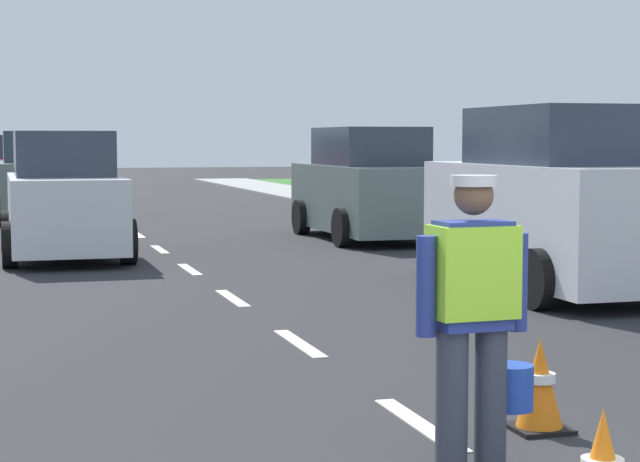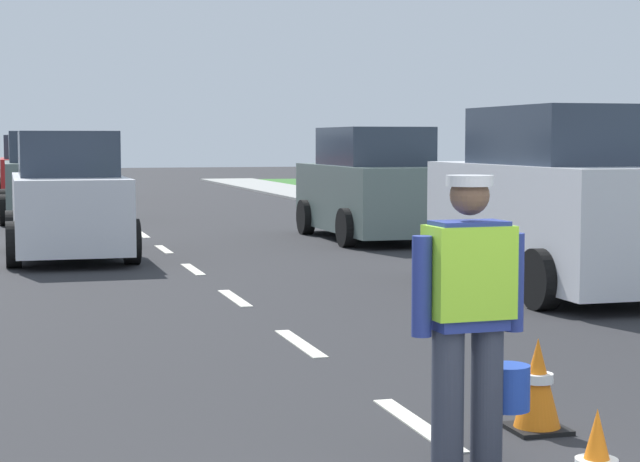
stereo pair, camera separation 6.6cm
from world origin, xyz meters
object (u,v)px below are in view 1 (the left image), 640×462
road_worker (476,309)px  car_oncoming_second (37,179)px  car_parked_curbside (552,206)px  car_parked_far (368,187)px  car_oncoming_third (24,170)px  car_oncoming_lead (64,199)px  traffic_cone_near (540,385)px

road_worker → car_oncoming_second: size_ratio=0.38×
road_worker → car_oncoming_second: bearing=94.6°
car_parked_curbside → car_parked_far: car_parked_curbside is taller
car_parked_far → car_oncoming_third: 16.12m
road_worker → car_parked_far: (4.11, 13.98, 0.04)m
car_oncoming_lead → car_oncoming_second: size_ratio=0.94×
traffic_cone_near → road_worker: bearing=-137.2°
car_oncoming_third → road_worker: bearing=-86.6°
traffic_cone_near → car_parked_curbside: 6.73m
road_worker → car_oncoming_third: 29.06m
car_oncoming_second → car_oncoming_third: car_oncoming_second is taller
car_parked_curbside → car_parked_far: 7.38m
car_parked_curbside → road_worker: bearing=-121.1°
car_oncoming_second → car_oncoming_lead: bearing=-89.1°
traffic_cone_near → car_oncoming_lead: bearing=101.2°
road_worker → car_parked_far: size_ratio=0.38×
traffic_cone_near → car_oncoming_third: 28.40m
road_worker → car_parked_far: bearing=73.6°
road_worker → traffic_cone_near: size_ratio=2.77×
road_worker → car_parked_curbside: 7.71m
road_worker → car_oncoming_third: (-1.71, 29.01, -0.01)m
road_worker → car_oncoming_lead: 12.41m
car_oncoming_second → car_parked_curbside: car_parked_curbside is taller
road_worker → traffic_cone_near: 1.24m
car_oncoming_lead → car_oncoming_second: (-0.13, 8.28, 0.03)m
car_oncoming_lead → car_oncoming_second: 8.28m
traffic_cone_near → car_parked_curbside: size_ratio=0.14×
car_parked_curbside → car_oncoming_third: 23.12m
car_oncoming_second → car_oncoming_third: 8.41m
traffic_cone_near → car_oncoming_third: car_oncoming_third is taller
traffic_cone_near → car_oncoming_third: bearing=95.0°
road_worker → traffic_cone_near: bearing=42.8°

